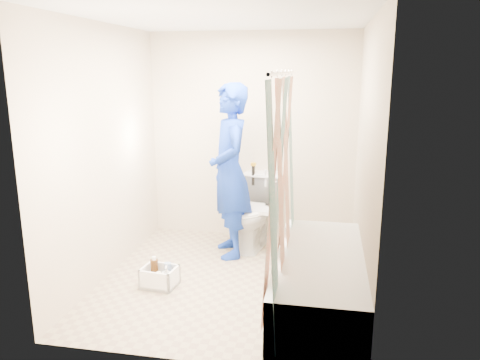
% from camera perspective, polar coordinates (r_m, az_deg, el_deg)
% --- Properties ---
extents(floor, '(2.60, 2.60, 0.00)m').
position_cam_1_polar(floor, '(4.60, -1.28, -12.14)').
color(floor, '#9C8E6E').
rests_on(floor, ground).
extents(ceiling, '(2.40, 2.60, 0.02)m').
position_cam_1_polar(ceiling, '(4.17, -1.46, 19.16)').
color(ceiling, silver).
rests_on(ceiling, wall_back).
extents(wall_back, '(2.40, 0.02, 2.40)m').
position_cam_1_polar(wall_back, '(5.48, 1.46, 5.20)').
color(wall_back, '#C5B497').
rests_on(wall_back, ground).
extents(wall_front, '(2.40, 0.02, 2.40)m').
position_cam_1_polar(wall_front, '(2.99, -6.52, -1.82)').
color(wall_front, '#C5B497').
rests_on(wall_front, ground).
extents(wall_left, '(0.02, 2.60, 2.40)m').
position_cam_1_polar(wall_left, '(4.62, -16.12, 3.13)').
color(wall_left, '#C5B497').
rests_on(wall_left, ground).
extents(wall_right, '(0.02, 2.60, 2.40)m').
position_cam_1_polar(wall_right, '(4.14, 15.10, 2.07)').
color(wall_right, '#C5B497').
rests_on(wall_right, ground).
extents(bathtub, '(0.70, 1.75, 0.50)m').
position_cam_1_polar(bathtub, '(4.01, 9.63, -12.06)').
color(bathtub, white).
rests_on(bathtub, ground).
extents(curtain_rod, '(0.02, 1.90, 0.02)m').
position_cam_1_polar(curtain_rod, '(3.65, 5.37, 12.86)').
color(curtain_rod, silver).
rests_on(curtain_rod, wall_back).
extents(shower_curtain, '(0.06, 1.75, 1.80)m').
position_cam_1_polar(shower_curtain, '(3.77, 5.06, -1.41)').
color(shower_curtain, white).
rests_on(shower_curtain, curtain_rod).
extents(toilet, '(0.59, 0.87, 0.81)m').
position_cam_1_polar(toilet, '(5.30, 1.71, -3.91)').
color(toilet, white).
rests_on(toilet, ground).
extents(tank_lid, '(0.53, 0.30, 0.04)m').
position_cam_1_polar(tank_lid, '(5.16, 1.23, -3.56)').
color(tank_lid, white).
rests_on(tank_lid, toilet).
extents(tank_internals, '(0.20, 0.08, 0.27)m').
position_cam_1_polar(tank_internals, '(5.41, 2.04, 0.78)').
color(tank_internals, black).
rests_on(tank_internals, toilet).
extents(plumber, '(0.67, 0.79, 1.85)m').
position_cam_1_polar(plumber, '(4.94, -1.24, 1.04)').
color(plumber, '#1019A0').
rests_on(plumber, ground).
extents(cleaning_caddy, '(0.34, 0.28, 0.24)m').
position_cam_1_polar(cleaning_caddy, '(4.51, -9.67, -11.65)').
color(cleaning_caddy, white).
rests_on(cleaning_caddy, ground).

